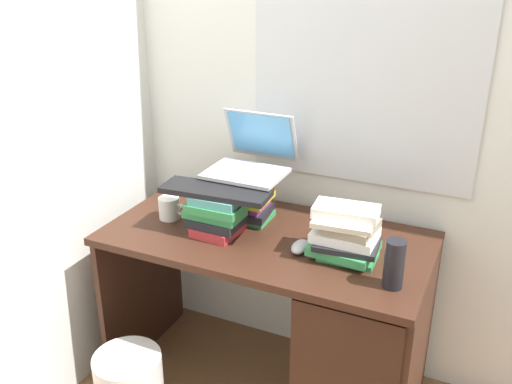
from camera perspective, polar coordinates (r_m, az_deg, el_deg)
ground_plane at (r=2.64m, az=0.95°, el=-18.61°), size 6.00×6.00×0.00m
wall_back at (r=2.35m, az=4.93°, el=11.89°), size 6.00×0.06×2.60m
wall_left at (r=2.42m, az=-16.03°, el=11.45°), size 0.05×6.00×2.60m
desk at (r=2.28m, az=8.11°, el=-13.50°), size 1.25×0.64×0.73m
book_stack_tall at (r=2.31m, az=-1.13°, el=-0.54°), size 0.23×0.21×0.19m
book_stack_keyboard_riser at (r=2.20m, az=-3.92°, el=-2.19°), size 0.23×0.19×0.17m
book_stack_side at (r=2.05m, az=9.02°, el=-4.16°), size 0.25×0.21×0.19m
laptop at (r=2.30m, az=-0.38°, el=3.54°), size 0.31×0.32×0.23m
keyboard at (r=2.16m, az=-4.08°, el=0.07°), size 0.43×0.17×0.02m
computer_mouse at (r=2.10m, az=4.44°, el=-5.48°), size 0.06×0.10×0.04m
mug at (r=2.36m, az=-8.64°, el=-1.60°), size 0.12×0.09×0.09m
water_bottle at (r=1.91m, az=13.65°, el=-7.03°), size 0.07×0.07×0.17m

